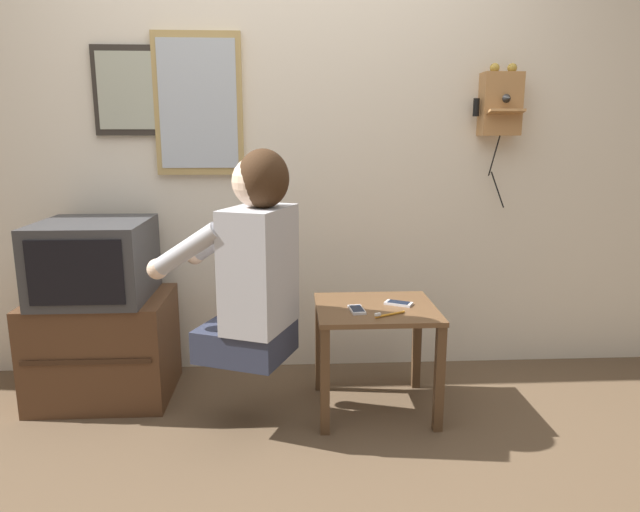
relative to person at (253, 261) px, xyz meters
name	(u,v)px	position (x,y,z in m)	size (l,w,h in m)	color
ground_plane	(282,480)	(0.12, -0.40, -0.76)	(14.00, 14.00, 0.00)	brown
wall_back	(281,134)	(0.12, 0.72, 0.52)	(6.80, 0.05, 2.55)	silver
side_table	(375,327)	(0.55, 0.15, -0.35)	(0.55, 0.49, 0.50)	brown
person	(253,261)	(0.00, 0.00, 0.00)	(0.63, 0.53, 0.89)	#2D3347
tv_stand	(104,347)	(-0.76, 0.36, -0.50)	(0.64, 0.50, 0.51)	#51331E
television	(95,260)	(-0.77, 0.35, -0.06)	(0.50, 0.52, 0.37)	#38383A
wall_phone_antique	(500,103)	(1.24, 0.64, 0.67)	(0.24, 0.19, 0.73)	#AD7A47
framed_picture	(129,91)	(-0.64, 0.68, 0.73)	(0.35, 0.03, 0.44)	#2D2823
wall_mirror	(198,104)	(-0.30, 0.68, 0.67)	(0.44, 0.03, 0.71)	tan
cell_phone_held	(357,310)	(0.45, 0.09, -0.25)	(0.07, 0.13, 0.01)	silver
cell_phone_spare	(399,303)	(0.66, 0.18, -0.25)	(0.14, 0.11, 0.01)	silver
toothbrush	(388,314)	(0.58, 0.01, -0.25)	(0.14, 0.08, 0.02)	orange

